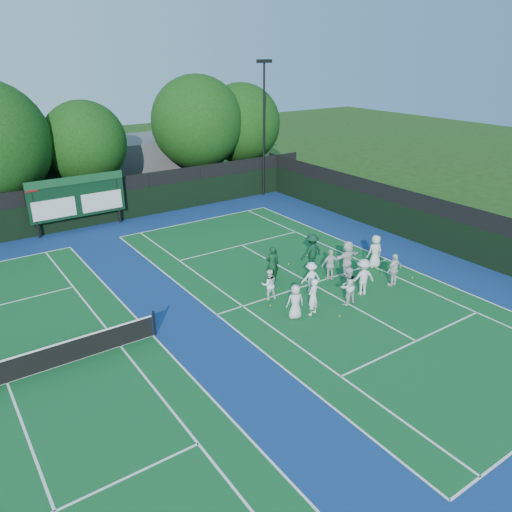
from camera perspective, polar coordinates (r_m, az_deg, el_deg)
ground at (r=24.35m, az=7.93°, el=-4.03°), size 120.00×120.00×0.00m
court_apron at (r=21.94m, az=-5.68°, el=-7.08°), size 34.00×32.00×0.01m
near_court at (r=25.01m, az=6.40°, el=-3.18°), size 11.05×23.85×0.01m
left_court at (r=20.03m, az=-26.57°, el=-12.83°), size 11.05×23.85×0.01m
back_fence at (r=34.41m, az=-18.17°, el=5.49°), size 34.00×0.08×3.00m
divider_fence_right at (r=30.81m, az=19.34°, el=3.40°), size 0.08×32.00×3.00m
scoreboard at (r=33.55m, az=-19.77°, el=6.35°), size 6.00×0.21×3.55m
clubhouse at (r=42.82m, az=-16.43°, el=9.81°), size 18.00×6.00×4.00m
light_pole_right at (r=39.00m, az=0.91°, el=15.94°), size 1.20×0.30×10.12m
tennis_net at (r=19.78m, az=-26.81°, el=-11.68°), size 11.30×0.10×1.10m
tree_c at (r=37.34m, az=-18.81°, el=11.93°), size 5.77×5.77×7.70m
tree_d at (r=40.55m, az=-6.57°, el=14.72°), size 7.17×7.17×9.13m
tree_e at (r=42.65m, az=-1.61°, el=14.72°), size 6.46×6.46×8.38m
tennis_ball_0 at (r=22.25m, az=9.53°, el=-6.77°), size 0.07×0.07×0.07m
tennis_ball_1 at (r=28.34m, az=5.89°, el=0.09°), size 0.07×0.07×0.07m
tennis_ball_2 at (r=26.66m, az=17.43°, el=-2.39°), size 0.07×0.07×0.07m
tennis_ball_3 at (r=22.80m, az=1.65°, el=-5.67°), size 0.07×0.07×0.07m
tennis_ball_4 at (r=27.09m, az=3.74°, el=-0.93°), size 0.07×0.07×0.07m
player_front_0 at (r=21.58m, az=4.50°, el=-5.22°), size 0.88×0.71×1.56m
player_front_1 at (r=21.90m, az=6.52°, el=-4.66°), size 0.71×0.58×1.70m
player_front_2 at (r=22.98m, az=10.38°, el=-3.39°), size 0.96×0.79×1.80m
player_front_3 at (r=24.02m, az=12.12°, el=-2.36°), size 1.30×0.98×1.79m
player_front_4 at (r=25.29m, az=15.51°, el=-1.54°), size 1.01×0.47×1.68m
player_back_0 at (r=23.13m, az=1.49°, el=-3.26°), size 0.88×0.79×1.49m
player_back_1 at (r=23.93m, az=6.29°, el=-2.43°), size 1.08×0.77×1.52m
player_back_2 at (r=25.27m, az=8.50°, el=-1.00°), size 1.03×0.64×1.63m
player_back_3 at (r=25.88m, az=10.38°, el=-0.26°), size 1.76×0.61×1.88m
player_back_4 at (r=27.18m, az=13.46°, el=0.52°), size 0.95×0.70×1.79m
coach_left at (r=24.83m, az=1.85°, el=-0.91°), size 0.77×0.62×1.85m
coach_right at (r=26.42m, az=6.41°, el=0.53°), size 1.26×0.74×1.93m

